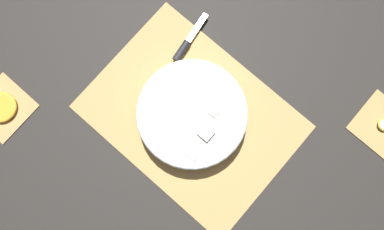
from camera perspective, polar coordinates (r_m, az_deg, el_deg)
The scene contains 8 objects.
ground_plane at distance 0.90m, azimuth 0.00°, elevation -0.25°, with size 6.00×6.00×0.00m, color black.
bamboo_mat_center at distance 0.90m, azimuth 0.00°, elevation -0.23°, with size 0.48×0.35×0.01m.
coaster_mat_near_left at distance 1.01m, azimuth -26.89°, elevation 0.99°, with size 0.13×0.13×0.01m.
coaster_mat_far_right at distance 1.00m, azimuth 27.04°, elevation -1.40°, with size 0.13×0.13×0.01m.
fruit_salad_bowl at distance 0.86m, azimuth -0.02°, elevation 0.04°, with size 0.26×0.26×0.07m.
paring_knife at distance 0.92m, azimuth -1.36°, elevation 10.10°, with size 0.04×0.14×0.02m.
orange_slice_whole at distance 1.00m, azimuth -27.09°, elevation 1.06°, with size 0.08×0.08×0.01m.
banana_coin_single at distance 1.00m, azimuth 27.23°, elevation -1.35°, with size 0.03×0.03×0.01m.
Camera 1 is at (0.08, -0.09, 0.89)m, focal length 35.00 mm.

